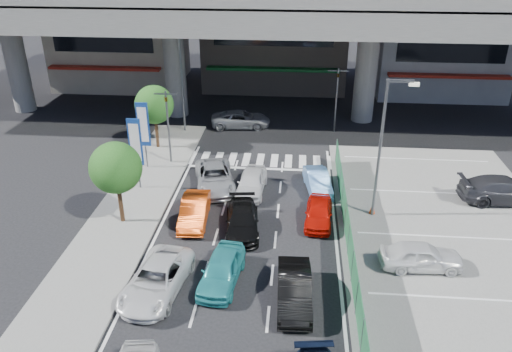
# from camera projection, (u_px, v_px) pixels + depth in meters

# --- Properties ---
(ground) EXTENTS (120.00, 120.00, 0.00)m
(ground) POSITION_uv_depth(u_px,v_px,m) (239.00, 273.00, 23.85)
(ground) COLOR black
(ground) RESTS_ON ground
(parking_lot) EXTENTS (12.00, 28.00, 0.06)m
(parking_lot) POSITION_uv_depth(u_px,v_px,m) (463.00, 260.00, 24.76)
(parking_lot) COLOR slate
(parking_lot) RESTS_ON ground
(sidewalk_left) EXTENTS (4.00, 30.00, 0.12)m
(sidewalk_left) POSITION_uv_depth(u_px,v_px,m) (123.00, 221.00, 27.93)
(sidewalk_left) COLOR slate
(sidewalk_left) RESTS_ON ground
(fence_run) EXTENTS (0.16, 22.00, 1.80)m
(fence_run) POSITION_uv_depth(u_px,v_px,m) (350.00, 251.00, 23.93)
(fence_run) COLOR #205D37
(fence_run) RESTS_ON ground
(expressway) EXTENTS (64.00, 14.00, 10.75)m
(expressway) POSITION_uv_depth(u_px,v_px,m) (270.00, 13.00, 39.54)
(expressway) COLOR slate
(expressway) RESTS_ON ground
(building_west) EXTENTS (12.00, 10.90, 13.00)m
(building_west) POSITION_uv_depth(u_px,v_px,m) (119.00, 19.00, 50.68)
(building_west) COLOR #A49884
(building_west) RESTS_ON ground
(building_center) EXTENTS (14.00, 10.90, 15.00)m
(building_center) POSITION_uv_depth(u_px,v_px,m) (276.00, 9.00, 49.88)
(building_center) COLOR gray
(building_center) RESTS_ON ground
(building_east) EXTENTS (12.00, 10.90, 12.00)m
(building_east) POSITION_uv_depth(u_px,v_px,m) (440.00, 29.00, 48.41)
(building_east) COLOR gray
(building_east) RESTS_ON ground
(traffic_light_left) EXTENTS (1.60, 1.24, 5.20)m
(traffic_light_left) POSITION_uv_depth(u_px,v_px,m) (167.00, 109.00, 33.27)
(traffic_light_left) COLOR #595B60
(traffic_light_left) RESTS_ON ground
(traffic_light_right) EXTENTS (1.60, 1.24, 5.20)m
(traffic_light_right) POSITION_uv_depth(u_px,v_px,m) (337.00, 84.00, 38.59)
(traffic_light_right) COLOR #595B60
(traffic_light_right) RESTS_ON ground
(street_lamp_right) EXTENTS (1.65, 0.22, 8.00)m
(street_lamp_right) POSITION_uv_depth(u_px,v_px,m) (385.00, 138.00, 26.51)
(street_lamp_right) COLOR #595B60
(street_lamp_right) RESTS_ON ground
(street_lamp_left) EXTENTS (1.65, 0.22, 8.00)m
(street_lamp_left) POSITION_uv_depth(u_px,v_px,m) (184.00, 74.00, 38.25)
(street_lamp_left) COLOR #595B60
(street_lamp_left) RESTS_ON ground
(signboard_near) EXTENTS (0.80, 0.14, 4.70)m
(signboard_near) POSITION_uv_depth(u_px,v_px,m) (135.00, 144.00, 30.17)
(signboard_near) COLOR #595B60
(signboard_near) RESTS_ON ground
(signboard_far) EXTENTS (0.80, 0.14, 4.70)m
(signboard_far) POSITION_uv_depth(u_px,v_px,m) (143.00, 126.00, 32.87)
(signboard_far) COLOR #595B60
(signboard_far) RESTS_ON ground
(tree_near) EXTENTS (2.80, 2.80, 4.80)m
(tree_near) POSITION_uv_depth(u_px,v_px,m) (116.00, 168.00, 26.45)
(tree_near) COLOR #382314
(tree_near) RESTS_ON ground
(tree_far) EXTENTS (2.80, 2.80, 4.80)m
(tree_far) POSITION_uv_depth(u_px,v_px,m) (154.00, 105.00, 35.87)
(tree_far) COLOR #382314
(tree_far) RESTS_ON ground
(sedan_white_mid_left) EXTENTS (2.86, 5.10, 1.35)m
(sedan_white_mid_left) POSITION_uv_depth(u_px,v_px,m) (157.00, 279.00, 22.36)
(sedan_white_mid_left) COLOR silver
(sedan_white_mid_left) RESTS_ON ground
(taxi_teal_mid) EXTENTS (2.06, 4.20, 1.38)m
(taxi_teal_mid) POSITION_uv_depth(u_px,v_px,m) (222.00, 270.00, 22.97)
(taxi_teal_mid) COLOR teal
(taxi_teal_mid) RESTS_ON ground
(hatch_black_mid_right) EXTENTS (1.63, 4.24, 1.38)m
(hatch_black_mid_right) POSITION_uv_depth(u_px,v_px,m) (294.00, 290.00, 21.71)
(hatch_black_mid_right) COLOR black
(hatch_black_mid_right) RESTS_ON ground
(taxi_orange_left) EXTENTS (1.69, 4.18, 1.35)m
(taxi_orange_left) POSITION_uv_depth(u_px,v_px,m) (194.00, 211.00, 27.79)
(taxi_orange_left) COLOR #F55011
(taxi_orange_left) RESTS_ON ground
(sedan_black_mid) EXTENTS (2.24, 4.49, 1.25)m
(sedan_black_mid) POSITION_uv_depth(u_px,v_px,m) (242.00, 220.00, 26.95)
(sedan_black_mid) COLOR black
(sedan_black_mid) RESTS_ON ground
(taxi_orange_right) EXTENTS (1.74, 3.77, 1.25)m
(taxi_orange_right) POSITION_uv_depth(u_px,v_px,m) (319.00, 213.00, 27.70)
(taxi_orange_right) COLOR red
(taxi_orange_right) RESTS_ON ground
(wagon_silver_front_left) EXTENTS (3.41, 5.37, 1.38)m
(wagon_silver_front_left) POSITION_uv_depth(u_px,v_px,m) (215.00, 177.00, 31.47)
(wagon_silver_front_left) COLOR #95979B
(wagon_silver_front_left) RESTS_ON ground
(sedan_white_front_mid) EXTENTS (1.87, 4.14, 1.38)m
(sedan_white_front_mid) POSITION_uv_depth(u_px,v_px,m) (252.00, 182.00, 30.86)
(sedan_white_front_mid) COLOR silver
(sedan_white_front_mid) RESTS_ON ground
(kei_truck_front_right) EXTENTS (1.93, 3.94, 1.24)m
(kei_truck_front_right) POSITION_uv_depth(u_px,v_px,m) (318.00, 181.00, 31.09)
(kei_truck_front_right) COLOR #5D8FCF
(kei_truck_front_right) RESTS_ON ground
(crossing_wagon_silver) EXTENTS (5.03, 2.72, 1.34)m
(crossing_wagon_silver) POSITION_uv_depth(u_px,v_px,m) (241.00, 119.00, 41.04)
(crossing_wagon_silver) COLOR #939499
(crossing_wagon_silver) RESTS_ON ground
(parked_sedan_white) EXTENTS (4.01, 1.78, 1.34)m
(parked_sedan_white) POSITION_uv_depth(u_px,v_px,m) (421.00, 256.00, 23.87)
(parked_sedan_white) COLOR silver
(parked_sedan_white) RESTS_ON parking_lot
(parked_sedan_dgrey) EXTENTS (5.35, 2.38, 1.52)m
(parked_sedan_dgrey) POSITION_uv_depth(u_px,v_px,m) (504.00, 190.00, 29.68)
(parked_sedan_dgrey) COLOR #2D2D32
(parked_sedan_dgrey) RESTS_ON parking_lot
(traffic_cone) EXTENTS (0.43, 0.43, 0.69)m
(traffic_cone) POSITION_uv_depth(u_px,v_px,m) (372.00, 208.00, 28.59)
(traffic_cone) COLOR #E2440C
(traffic_cone) RESTS_ON parking_lot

